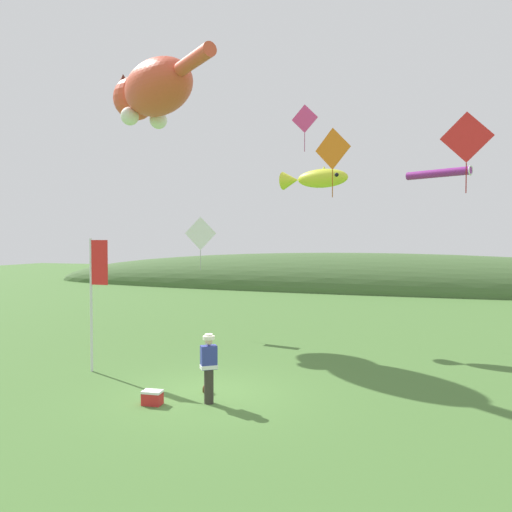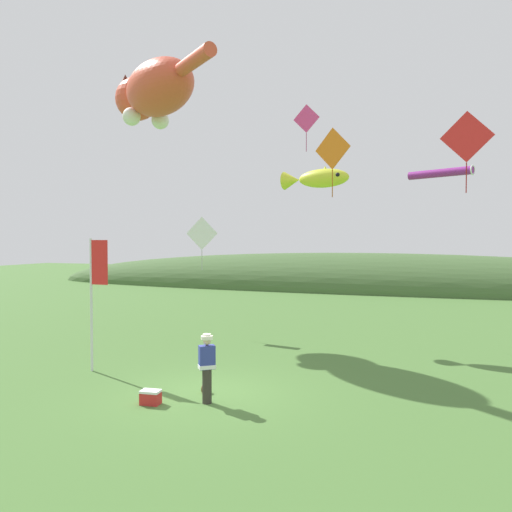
% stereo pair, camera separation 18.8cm
% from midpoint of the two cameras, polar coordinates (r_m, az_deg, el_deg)
% --- Properties ---
extents(ground_plane, '(120.00, 120.00, 0.00)m').
position_cam_midpoint_polar(ground_plane, '(13.93, -5.33, -15.53)').
color(ground_plane, '#477033').
extents(distant_hill_ridge, '(60.62, 10.13, 6.12)m').
position_cam_midpoint_polar(distant_hill_ridge, '(43.33, 12.07, -3.69)').
color(distant_hill_ridge, '#426033').
rests_on(distant_hill_ridge, ground).
extents(festival_attendant, '(0.49, 0.46, 1.77)m').
position_cam_midpoint_polar(festival_attendant, '(13.02, -5.21, -12.41)').
color(festival_attendant, '#332D28').
rests_on(festival_attendant, ground).
extents(kite_spool, '(0.16, 0.22, 0.22)m').
position_cam_midpoint_polar(kite_spool, '(14.07, -5.41, -14.89)').
color(kite_spool, olive).
rests_on(kite_spool, ground).
extents(picnic_cooler, '(0.52, 0.37, 0.36)m').
position_cam_midpoint_polar(picnic_cooler, '(13.35, -11.55, -15.53)').
color(picnic_cooler, red).
rests_on(picnic_cooler, ground).
extents(festival_banner_pole, '(0.66, 0.08, 4.21)m').
position_cam_midpoint_polar(festival_banner_pole, '(16.48, -17.59, -3.12)').
color(festival_banner_pole, silver).
rests_on(festival_banner_pole, ground).
extents(kite_giant_cat, '(7.51, 6.23, 2.75)m').
position_cam_midpoint_polar(kite_giant_cat, '(24.30, -11.35, 17.90)').
color(kite_giant_cat, '#E04C33').
extents(kite_fish_windsock, '(3.01, 1.31, 0.90)m').
position_cam_midpoint_polar(kite_fish_windsock, '(21.16, 7.16, 8.78)').
color(kite_fish_windsock, yellow).
extents(kite_tube_streamer, '(2.78, 1.58, 0.44)m').
position_cam_midpoint_polar(kite_tube_streamer, '(23.61, 20.56, 8.87)').
color(kite_tube_streamer, '#8C268C').
extents(kite_diamond_pink, '(1.35, 0.23, 2.26)m').
position_cam_midpoint_polar(kite_diamond_pink, '(25.00, 6.00, 15.32)').
color(kite_diamond_pink, '#E53F8C').
extents(kite_diamond_orange, '(1.26, 0.55, 2.26)m').
position_cam_midpoint_polar(kite_diamond_orange, '(16.80, 9.07, 11.98)').
color(kite_diamond_orange, orange).
extents(kite_diamond_red, '(1.51, 0.15, 2.41)m').
position_cam_midpoint_polar(kite_diamond_red, '(16.41, 23.27, 12.37)').
color(kite_diamond_red, red).
extents(kite_diamond_white, '(1.50, 0.10, 2.40)m').
position_cam_midpoint_polar(kite_diamond_white, '(22.54, -5.97, 2.55)').
color(kite_diamond_white, white).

